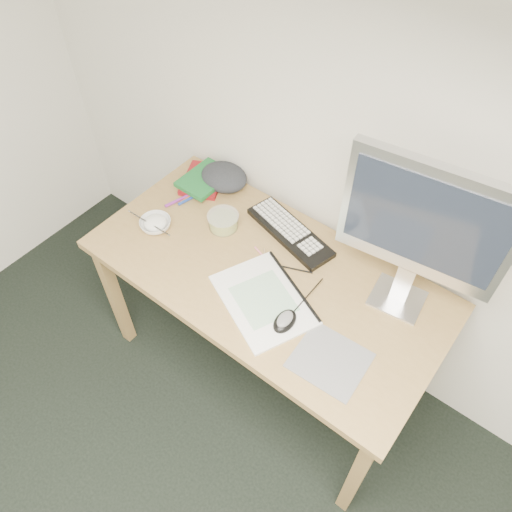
{
  "coord_description": "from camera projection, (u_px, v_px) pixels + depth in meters",
  "views": [
    {
      "loc": [
        0.46,
        0.47,
        2.26
      ],
      "look_at": [
        -0.28,
        1.42,
        0.83
      ],
      "focal_mm": 35.0,
      "sensor_mm": 36.0,
      "label": 1
    }
  ],
  "objects": [
    {
      "name": "pencil_black",
      "position": [
        291.0,
        268.0,
        1.93
      ],
      "size": [
        0.16,
        0.07,
        0.01
      ],
      "primitive_type": "cylinder",
      "rotation": [
        0.0,
        1.57,
        0.39
      ],
      "color": "black",
      "rests_on": "desk"
    },
    {
      "name": "monitor",
      "position": [
        424.0,
        226.0,
        1.54
      ],
      "size": [
        0.54,
        0.19,
        0.62
      ],
      "rotation": [
        0.0,
        0.0,
        0.13
      ],
      "color": "silver",
      "rests_on": "desk"
    },
    {
      "name": "fruit_tub",
      "position": [
        223.0,
        221.0,
        2.05
      ],
      "size": [
        0.15,
        0.15,
        0.06
      ],
      "primitive_type": "cylinder",
      "rotation": [
        0.0,
        0.0,
        0.12
      ],
      "color": "#BEC345",
      "rests_on": "desk"
    },
    {
      "name": "sketchpad",
      "position": [
        264.0,
        300.0,
        1.83
      ],
      "size": [
        0.46,
        0.4,
        0.01
      ],
      "primitive_type": "cube",
      "rotation": [
        0.0,
        0.0,
        -0.42
      ],
      "color": "silver",
      "rests_on": "desk"
    },
    {
      "name": "pencil_pink",
      "position": [
        268.0,
        261.0,
        1.95
      ],
      "size": [
        0.17,
        0.06,
        0.01
      ],
      "primitive_type": "cylinder",
      "rotation": [
        0.0,
        1.57,
        -0.29
      ],
      "color": "pink",
      "rests_on": "desk"
    },
    {
      "name": "cloth_lump",
      "position": [
        224.0,
        177.0,
        2.22
      ],
      "size": [
        0.22,
        0.2,
        0.08
      ],
      "primitive_type": "ellipsoid",
      "rotation": [
        0.0,
        0.0,
        -0.34
      ],
      "color": "#25272D",
      "rests_on": "desk"
    },
    {
      "name": "mousepad",
      "position": [
        330.0,
        360.0,
        1.68
      ],
      "size": [
        0.25,
        0.23,
        0.0
      ],
      "primitive_type": "cube",
      "rotation": [
        0.0,
        0.0,
        0.06
      ],
      "color": "gray",
      "rests_on": "desk"
    },
    {
      "name": "chopsticks",
      "position": [
        149.0,
        223.0,
        2.03
      ],
      "size": [
        0.23,
        0.02,
        0.02
      ],
      "primitive_type": "cylinder",
      "rotation": [
        0.0,
        1.57,
        0.02
      ],
      "color": "#B5B4B7",
      "rests_on": "rice_bowl"
    },
    {
      "name": "pencil_tan",
      "position": [
        267.0,
        268.0,
        1.93
      ],
      "size": [
        0.14,
        0.14,
        0.01
      ],
      "primitive_type": "cylinder",
      "rotation": [
        0.0,
        1.57,
        -0.78
      ],
      "color": "#A38456",
      "rests_on": "desk"
    },
    {
      "name": "book_red",
      "position": [
        203.0,
        180.0,
        2.25
      ],
      "size": [
        0.25,
        0.27,
        0.02
      ],
      "primitive_type": "cube",
      "rotation": [
        0.0,
        0.0,
        0.45
      ],
      "color": "maroon",
      "rests_on": "desk"
    },
    {
      "name": "marker_purple",
      "position": [
        180.0,
        199.0,
        2.17
      ],
      "size": [
        0.05,
        0.14,
        0.01
      ],
      "primitive_type": "cylinder",
      "rotation": [
        0.0,
        1.57,
        1.3
      ],
      "color": "purple",
      "rests_on": "desk"
    },
    {
      "name": "book_green",
      "position": [
        205.0,
        179.0,
        2.22
      ],
      "size": [
        0.17,
        0.23,
        0.02
      ],
      "primitive_type": "cube",
      "rotation": [
        0.0,
        0.0,
        -0.01
      ],
      "color": "#19662C",
      "rests_on": "book_red"
    },
    {
      "name": "mouse",
      "position": [
        285.0,
        319.0,
        1.75
      ],
      "size": [
        0.07,
        0.11,
        0.04
      ],
      "primitive_type": "ellipsoid",
      "rotation": [
        0.0,
        0.0,
        0.06
      ],
      "color": "black",
      "rests_on": "sketchpad"
    },
    {
      "name": "desk",
      "position": [
        266.0,
        285.0,
        1.98
      ],
      "size": [
        1.4,
        0.7,
        0.75
      ],
      "color": "#A27F4A",
      "rests_on": "ground"
    },
    {
      "name": "keyboard",
      "position": [
        290.0,
        232.0,
        2.04
      ],
      "size": [
        0.43,
        0.23,
        0.02
      ],
      "primitive_type": "cube",
      "rotation": [
        0.0,
        0.0,
        -0.25
      ],
      "color": "black",
      "rests_on": "desk"
    },
    {
      "name": "marker_orange",
      "position": [
        190.0,
        197.0,
        2.18
      ],
      "size": [
        0.03,
        0.13,
        0.01
      ],
      "primitive_type": "cylinder",
      "rotation": [
        0.0,
        1.57,
        1.44
      ],
      "color": "orange",
      "rests_on": "desk"
    },
    {
      "name": "marker_blue",
      "position": [
        192.0,
        197.0,
        2.18
      ],
      "size": [
        0.05,
        0.14,
        0.01
      ],
      "primitive_type": "cylinder",
      "rotation": [
        0.0,
        1.57,
        1.34
      ],
      "color": "#1E3CA3",
      "rests_on": "desk"
    },
    {
      "name": "rice_bowl",
      "position": [
        156.0,
        224.0,
        2.06
      ],
      "size": [
        0.16,
        0.16,
        0.04
      ],
      "primitive_type": "imported",
      "rotation": [
        0.0,
        0.0,
        -0.3
      ],
      "color": "white",
      "rests_on": "desk"
    }
  ]
}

